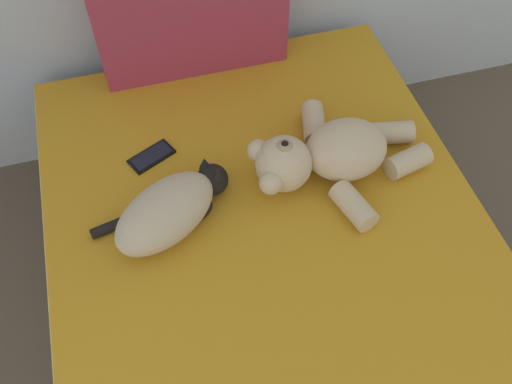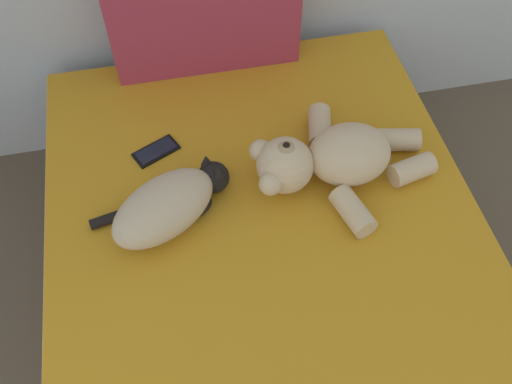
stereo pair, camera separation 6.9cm
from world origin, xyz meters
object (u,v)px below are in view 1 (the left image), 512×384
Objects in this scene: cat at (170,209)px; teddy_bear at (328,155)px; patterned_cushion at (192,16)px; cell_phone at (152,156)px; bed at (284,315)px.

teddy_bear reaches higher than cat.
patterned_cushion is 4.04× the size of cell_phone.
patterned_cushion is at bearing 72.13° from cat.
patterned_cushion is 0.69m from teddy_bear.
cat is at bearing -172.95° from teddy_bear.
teddy_bear is (0.23, 0.33, 0.33)m from bed.
patterned_cushion is at bearing 59.62° from cell_phone.
bed is at bearing -125.17° from teddy_bear.
cat is at bearing -107.87° from patterned_cushion.
bed is 0.67m from cell_phone.
teddy_bear is 0.57m from cell_phone.
teddy_bear is at bearing 7.05° from cat.
cat is 2.66× the size of cell_phone.
teddy_bear reaches higher than cell_phone.
bed is at bearing -61.29° from cell_phone.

